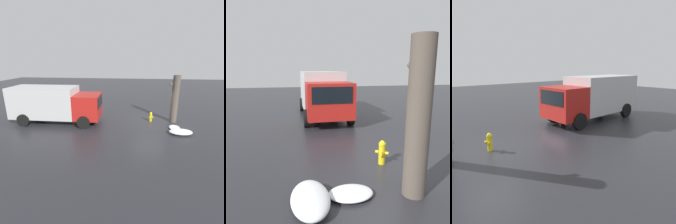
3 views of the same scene
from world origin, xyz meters
The scene contains 4 objects.
ground_plane centered at (0.00, 0.00, 0.00)m, with size 60.00×60.00×0.00m, color #28282D.
fire_hydrant centered at (0.00, 0.00, 0.38)m, with size 0.35×0.38×0.75m.
delivery_truck centered at (7.32, 0.89, 1.50)m, with size 6.71×2.61×2.72m.
pedestrian centered at (5.21, 1.42, 1.00)m, with size 0.40×0.40×1.84m.
Camera 3 is at (-3.25, -8.24, 3.39)m, focal length 35.00 mm.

